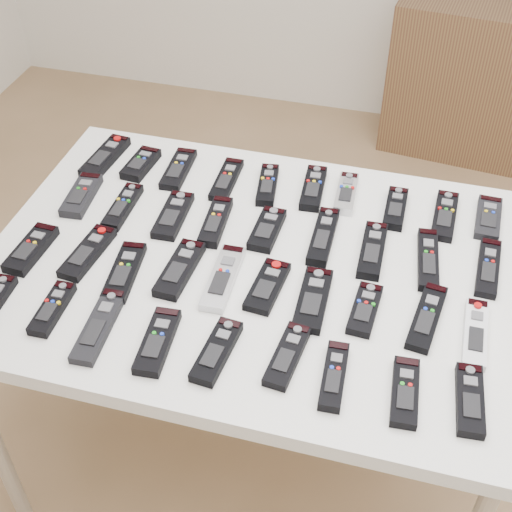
% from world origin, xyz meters
% --- Properties ---
extents(ground, '(4.00, 4.00, 0.00)m').
position_xyz_m(ground, '(0.00, 0.00, 0.00)').
color(ground, olive).
rests_on(ground, ground).
extents(table, '(1.25, 0.88, 0.78)m').
position_xyz_m(table, '(-0.12, -0.07, 0.72)').
color(table, white).
rests_on(table, ground).
extents(remote_0, '(0.07, 0.20, 0.02)m').
position_xyz_m(remote_0, '(-0.62, 0.22, 0.79)').
color(remote_0, black).
rests_on(remote_0, table).
extents(remote_1, '(0.07, 0.14, 0.02)m').
position_xyz_m(remote_1, '(-0.52, 0.22, 0.79)').
color(remote_1, black).
rests_on(remote_1, table).
extents(remote_2, '(0.06, 0.18, 0.02)m').
position_xyz_m(remote_2, '(-0.41, 0.22, 0.79)').
color(remote_2, black).
rests_on(remote_2, table).
extents(remote_3, '(0.05, 0.18, 0.02)m').
position_xyz_m(remote_3, '(-0.27, 0.21, 0.79)').
color(remote_3, black).
rests_on(remote_3, table).
extents(remote_4, '(0.07, 0.17, 0.02)m').
position_xyz_m(remote_4, '(-0.16, 0.22, 0.79)').
color(remote_4, black).
rests_on(remote_4, table).
extents(remote_5, '(0.06, 0.18, 0.02)m').
position_xyz_m(remote_5, '(-0.05, 0.23, 0.79)').
color(remote_5, black).
rests_on(remote_5, table).
extents(remote_6, '(0.06, 0.16, 0.02)m').
position_xyz_m(remote_6, '(0.04, 0.23, 0.79)').
color(remote_6, '#B7B7BC').
rests_on(remote_6, table).
extents(remote_7, '(0.05, 0.15, 0.02)m').
position_xyz_m(remote_7, '(0.17, 0.20, 0.79)').
color(remote_7, black).
rests_on(remote_7, table).
extents(remote_8, '(0.06, 0.18, 0.02)m').
position_xyz_m(remote_8, '(0.29, 0.21, 0.79)').
color(remote_8, black).
rests_on(remote_8, table).
extents(remote_9, '(0.06, 0.16, 0.02)m').
position_xyz_m(remote_9, '(0.39, 0.23, 0.79)').
color(remote_9, black).
rests_on(remote_9, table).
extents(remote_10, '(0.07, 0.17, 0.02)m').
position_xyz_m(remote_10, '(-0.61, 0.05, 0.79)').
color(remote_10, black).
rests_on(remote_10, table).
extents(remote_11, '(0.05, 0.17, 0.02)m').
position_xyz_m(remote_11, '(-0.49, 0.03, 0.79)').
color(remote_11, black).
rests_on(remote_11, table).
extents(remote_12, '(0.07, 0.18, 0.02)m').
position_xyz_m(remote_12, '(-0.36, 0.03, 0.79)').
color(remote_12, black).
rests_on(remote_12, table).
extents(remote_13, '(0.06, 0.18, 0.02)m').
position_xyz_m(remote_13, '(-0.25, 0.03, 0.79)').
color(remote_13, black).
rests_on(remote_13, table).
extents(remote_14, '(0.06, 0.15, 0.02)m').
position_xyz_m(remote_14, '(-0.12, 0.04, 0.79)').
color(remote_14, black).
rests_on(remote_14, table).
extents(remote_15, '(0.05, 0.20, 0.02)m').
position_xyz_m(remote_15, '(0.02, 0.05, 0.79)').
color(remote_15, black).
rests_on(remote_15, table).
extents(remote_16, '(0.06, 0.19, 0.02)m').
position_xyz_m(remote_16, '(0.14, 0.03, 0.79)').
color(remote_16, black).
rests_on(remote_16, table).
extents(remote_17, '(0.06, 0.20, 0.02)m').
position_xyz_m(remote_17, '(0.27, 0.03, 0.79)').
color(remote_17, black).
rests_on(remote_17, table).
extents(remote_18, '(0.05, 0.19, 0.02)m').
position_xyz_m(remote_18, '(0.40, 0.04, 0.79)').
color(remote_18, black).
rests_on(remote_18, table).
extents(remote_19, '(0.06, 0.17, 0.02)m').
position_xyz_m(remote_19, '(-0.63, -0.18, 0.79)').
color(remote_19, black).
rests_on(remote_19, table).
extents(remote_20, '(0.07, 0.19, 0.02)m').
position_xyz_m(remote_20, '(-0.50, -0.15, 0.79)').
color(remote_20, black).
rests_on(remote_20, table).
extents(remote_21, '(0.08, 0.19, 0.02)m').
position_xyz_m(remote_21, '(-0.39, -0.19, 0.79)').
color(remote_21, black).
rests_on(remote_21, table).
extents(remote_22, '(0.07, 0.18, 0.02)m').
position_xyz_m(remote_22, '(-0.28, -0.15, 0.79)').
color(remote_22, black).
rests_on(remote_22, table).
extents(remote_23, '(0.06, 0.20, 0.02)m').
position_xyz_m(remote_23, '(-0.17, -0.15, 0.79)').
color(remote_23, '#B7B7BC').
rests_on(remote_23, table).
extents(remote_24, '(0.07, 0.16, 0.02)m').
position_xyz_m(remote_24, '(-0.07, -0.15, 0.79)').
color(remote_24, black).
rests_on(remote_24, table).
extents(remote_25, '(0.07, 0.19, 0.02)m').
position_xyz_m(remote_25, '(0.04, -0.16, 0.79)').
color(remote_25, black).
rests_on(remote_25, table).
extents(remote_26, '(0.06, 0.15, 0.02)m').
position_xyz_m(remote_26, '(0.15, -0.16, 0.79)').
color(remote_26, black).
rests_on(remote_26, table).
extents(remote_27, '(0.07, 0.20, 0.02)m').
position_xyz_m(remote_27, '(0.28, -0.15, 0.79)').
color(remote_27, black).
rests_on(remote_27, table).
extents(remote_28, '(0.05, 0.19, 0.02)m').
position_xyz_m(remote_28, '(0.38, -0.17, 0.79)').
color(remote_28, silver).
rests_on(remote_28, table).
extents(remote_30, '(0.05, 0.15, 0.02)m').
position_xyz_m(remote_30, '(-0.50, -0.34, 0.79)').
color(remote_30, black).
rests_on(remote_30, table).
extents(remote_31, '(0.06, 0.21, 0.02)m').
position_xyz_m(remote_31, '(-0.38, -0.35, 0.79)').
color(remote_31, black).
rests_on(remote_31, table).
extents(remote_32, '(0.07, 0.17, 0.02)m').
position_xyz_m(remote_32, '(-0.25, -0.36, 0.79)').
color(remote_32, black).
rests_on(remote_32, table).
extents(remote_33, '(0.07, 0.17, 0.02)m').
position_xyz_m(remote_33, '(-0.12, -0.36, 0.79)').
color(remote_33, black).
rests_on(remote_33, table).
extents(remote_34, '(0.07, 0.17, 0.02)m').
position_xyz_m(remote_34, '(0.02, -0.33, 0.79)').
color(remote_34, black).
rests_on(remote_34, table).
extents(remote_35, '(0.05, 0.16, 0.02)m').
position_xyz_m(remote_35, '(0.12, -0.36, 0.79)').
color(remote_35, black).
rests_on(remote_35, table).
extents(remote_36, '(0.06, 0.16, 0.02)m').
position_xyz_m(remote_36, '(0.26, -0.36, 0.79)').
color(remote_36, black).
rests_on(remote_36, table).
extents(remote_37, '(0.06, 0.16, 0.02)m').
position_xyz_m(remote_37, '(0.38, -0.35, 0.79)').
color(remote_37, black).
rests_on(remote_37, table).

